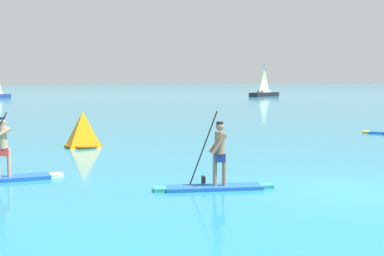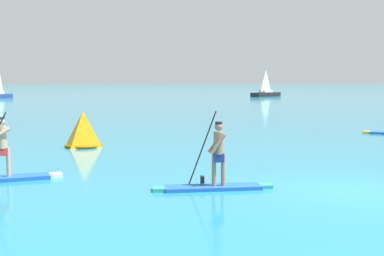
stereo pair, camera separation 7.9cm
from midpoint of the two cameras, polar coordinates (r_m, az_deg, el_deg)
The scene contains 4 objects.
ground at distance 13.66m, azimuth 17.30°, elevation -6.64°, with size 440.00×440.00×0.00m, color teal.
paddleboarder_mid_center at distance 13.20m, azimuth 2.62°, elevation -5.00°, with size 3.09×0.84×2.02m.
race_marker_buoy at distance 21.73m, azimuth -11.78°, elevation -0.30°, with size 1.78×1.78×1.46m.
sailboat_right_horizon at distance 80.67m, azimuth 8.15°, elevation 3.88°, with size 5.63×4.79×5.16m.
Camera 2 is at (-6.16, -11.85, 2.82)m, focal length 48.45 mm.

